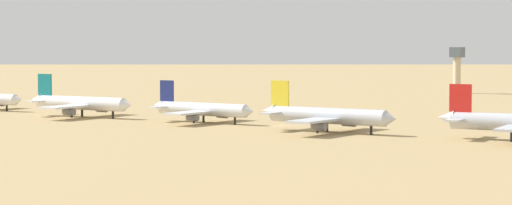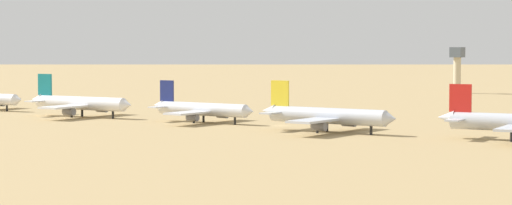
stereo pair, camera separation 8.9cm
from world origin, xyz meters
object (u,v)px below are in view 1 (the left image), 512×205
Objects in this scene: control_tower at (457,65)px; parked_jet_yellow_3 at (326,116)px; parked_jet_navy_2 at (202,109)px; parked_jet_teal_1 at (80,103)px.

parked_jet_yellow_3 is at bearing -75.87° from control_tower.
parked_jet_yellow_3 is 1.90× the size of control_tower.
parked_jet_navy_2 is 191.72m from control_tower.
parked_jet_yellow_3 is 204.64m from control_tower.
parked_jet_yellow_3 is at bearing -5.90° from parked_jet_teal_1.
parked_jet_teal_1 reaches higher than parked_jet_yellow_3.
control_tower is at bearing 103.84° from parked_jet_yellow_3.
control_tower is at bearing 92.36° from parked_jet_navy_2.
parked_jet_navy_2 is 1.74× the size of control_tower.
control_tower is at bearing 75.91° from parked_jet_teal_1.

